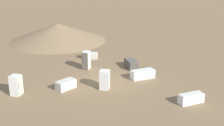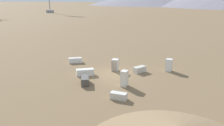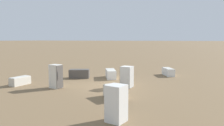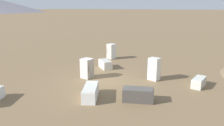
{
  "view_description": "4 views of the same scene",
  "coord_description": "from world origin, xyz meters",
  "views": [
    {
      "loc": [
        -3.83,
        22.48,
        9.24
      ],
      "look_at": [
        -0.52,
        -1.01,
        1.28
      ],
      "focal_mm": 50.0,
      "sensor_mm": 36.0,
      "label": 1
    },
    {
      "loc": [
        7.36,
        -22.21,
        8.28
      ],
      "look_at": [
        0.18,
        -1.26,
        1.72
      ],
      "focal_mm": 35.0,
      "sensor_mm": 36.0,
      "label": 2
    },
    {
      "loc": [
        13.37,
        6.72,
        3.25
      ],
      "look_at": [
        -0.9,
        -0.15,
        1.53
      ],
      "focal_mm": 35.0,
      "sensor_mm": 36.0,
      "label": 3
    },
    {
      "loc": [
        -11.84,
        -8.71,
        4.99
      ],
      "look_at": [
        1.4,
        0.23,
        0.9
      ],
      "focal_mm": 35.0,
      "sensor_mm": 36.0,
      "label": 4
    }
  ],
  "objects": [
    {
      "name": "ground_plane",
      "position": [
        0.0,
        0.0,
        0.0
      ],
      "size": [
        1000.0,
        1000.0,
        0.0
      ],
      "primitive_type": "plane",
      "color": "brown"
    },
    {
      "name": "discarded_fridge_0",
      "position": [
        2.02,
        -2.91,
        0.79
      ],
      "size": [
        0.68,
        0.84,
        1.58
      ],
      "rotation": [
        0.0,
        0.0,
        6.14
      ],
      "color": "silver",
      "rests_on": "ground_plane"
    },
    {
      "name": "discarded_fridge_1",
      "position": [
        -0.3,
        1.26,
        0.72
      ],
      "size": [
        0.71,
        0.78,
        1.43
      ],
      "rotation": [
        0.0,
        0.0,
        3.11
      ],
      "color": "silver",
      "rests_on": "ground_plane"
    },
    {
      "name": "discarded_fridge_2",
      "position": [
        -3.0,
        -1.28,
        0.36
      ],
      "size": [
        2.04,
        1.65,
        0.72
      ],
      "rotation": [
        0.0,
        0.0,
        5.27
      ],
      "color": "white",
      "rests_on": "ground_plane"
    },
    {
      "name": "discarded_fridge_3",
      "position": [
        -1.86,
        -3.68,
        0.37
      ],
      "size": [
        1.4,
        1.83,
        0.74
      ],
      "rotation": [
        0.0,
        0.0,
        3.58
      ],
      "color": "#4C4742",
      "rests_on": "ground_plane"
    },
    {
      "name": "discarded_fridge_4",
      "position": [
        2.57,
        1.7,
        0.34
      ],
      "size": [
        1.45,
        1.66,
        0.69
      ],
      "rotation": [
        0.0,
        0.0,
        5.68
      ],
      "color": "beige",
      "rests_on": "ground_plane"
    },
    {
      "name": "discarded_fridge_5",
      "position": [
        2.36,
        -5.9,
        0.29
      ],
      "size": [
        1.47,
        0.65,
        0.59
      ],
      "rotation": [
        0.0,
        0.0,
        1.54
      ],
      "color": "beige",
      "rests_on": "ground_plane"
    },
    {
      "name": "discarded_fridge_6",
      "position": [
        5.73,
        3.24,
        0.74
      ],
      "size": [
        0.81,
        0.78,
        1.48
      ],
      "rotation": [
        0.0,
        0.0,
        1.42
      ],
      "color": "white",
      "rests_on": "ground_plane"
    }
  ]
}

